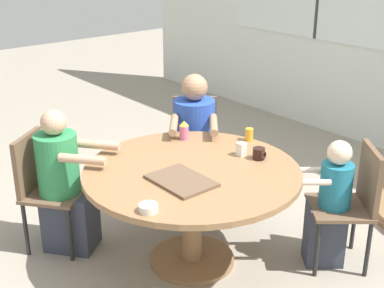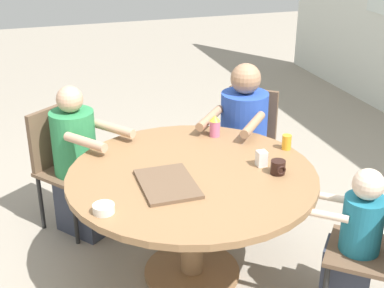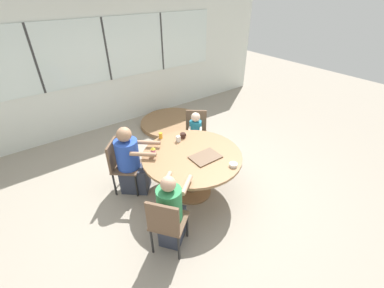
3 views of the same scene
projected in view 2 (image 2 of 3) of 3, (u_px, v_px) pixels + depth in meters
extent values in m
plane|color=gray|center=(192.00, 273.00, 3.38)|extent=(16.00, 16.00, 0.00)
cylinder|color=olive|center=(192.00, 175.00, 3.09)|extent=(1.45, 1.45, 0.04)
cylinder|color=olive|center=(192.00, 228.00, 3.24)|extent=(0.14, 0.14, 0.68)
cylinder|color=olive|center=(192.00, 271.00, 3.37)|extent=(0.60, 0.60, 0.03)
cube|color=brown|center=(244.00, 150.00, 4.04)|extent=(0.56, 0.56, 0.03)
cube|color=brown|center=(253.00, 115.00, 4.10)|extent=(0.28, 0.31, 0.42)
cylinder|color=black|center=(258.00, 190.00, 3.93)|extent=(0.03, 0.03, 0.42)
cylinder|color=black|center=(215.00, 182.00, 4.05)|extent=(0.03, 0.03, 0.42)
cylinder|color=black|center=(270.00, 171.00, 4.22)|extent=(0.03, 0.03, 0.42)
cylinder|color=black|center=(230.00, 163.00, 4.34)|extent=(0.03, 0.03, 0.42)
cube|color=brown|center=(73.00, 172.00, 3.72)|extent=(0.56, 0.56, 0.03)
cube|color=brown|center=(52.00, 137.00, 3.72)|extent=(0.26, 0.32, 0.42)
cylinder|color=black|center=(110.00, 196.00, 3.85)|extent=(0.03, 0.03, 0.42)
cylinder|color=black|center=(75.00, 217.00, 3.59)|extent=(0.03, 0.03, 0.42)
cylinder|color=black|center=(76.00, 184.00, 4.02)|extent=(0.03, 0.03, 0.42)
cylinder|color=black|center=(41.00, 202.00, 3.77)|extent=(0.03, 0.03, 0.42)
cube|color=brown|center=(366.00, 253.00, 2.85)|extent=(0.56, 0.56, 0.03)
cylinder|color=black|center=(334.00, 261.00, 3.14)|extent=(0.03, 0.03, 0.42)
cube|color=#333847|center=(239.00, 181.00, 4.04)|extent=(0.51, 0.50, 0.44)
cylinder|color=#284CB7|center=(244.00, 123.00, 3.91)|extent=(0.34, 0.34, 0.45)
sphere|color=#A37A5B|center=(246.00, 79.00, 3.78)|extent=(0.22, 0.22, 0.22)
cylinder|color=#A37A5B|center=(253.00, 124.00, 3.56)|extent=(0.32, 0.29, 0.06)
cylinder|color=#A37A5B|center=(210.00, 118.00, 3.68)|extent=(0.32, 0.29, 0.06)
cube|color=#333847|center=(86.00, 202.00, 3.75)|extent=(0.44, 0.43, 0.44)
cylinder|color=#2D844C|center=(74.00, 142.00, 3.60)|extent=(0.30, 0.30, 0.44)
sphere|color=tan|center=(70.00, 99.00, 3.48)|extent=(0.18, 0.18, 0.18)
cylinder|color=tan|center=(114.00, 129.00, 3.53)|extent=(0.29, 0.25, 0.06)
cylinder|color=tan|center=(85.00, 142.00, 3.33)|extent=(0.29, 0.25, 0.06)
cube|color=#333847|center=(345.00, 280.00, 2.97)|extent=(0.32, 0.32, 0.44)
cylinder|color=#1E7089|center=(362.00, 224.00, 2.80)|extent=(0.22, 0.22, 0.31)
sphere|color=beige|center=(368.00, 184.00, 2.70)|extent=(0.16, 0.16, 0.16)
cylinder|color=beige|center=(325.00, 215.00, 2.75)|extent=(0.18, 0.21, 0.04)
cylinder|color=beige|center=(331.00, 198.00, 2.91)|extent=(0.18, 0.21, 0.04)
cube|color=brown|center=(167.00, 184.00, 2.94)|extent=(0.41, 0.29, 0.02)
cylinder|color=black|center=(278.00, 167.00, 3.06)|extent=(0.09, 0.09, 0.08)
torus|color=black|center=(281.00, 170.00, 3.02)|extent=(0.01, 0.06, 0.06)
cylinder|color=#CC668C|center=(215.00, 128.00, 3.55)|extent=(0.07, 0.07, 0.11)
cone|color=gold|center=(215.00, 118.00, 3.52)|extent=(0.07, 0.07, 0.04)
cylinder|color=gold|center=(287.00, 142.00, 3.36)|extent=(0.06, 0.06, 0.09)
cube|color=silver|center=(262.00, 158.00, 3.15)|extent=(0.06, 0.06, 0.09)
cylinder|color=silver|center=(104.00, 209.00, 2.67)|extent=(0.11, 0.11, 0.04)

